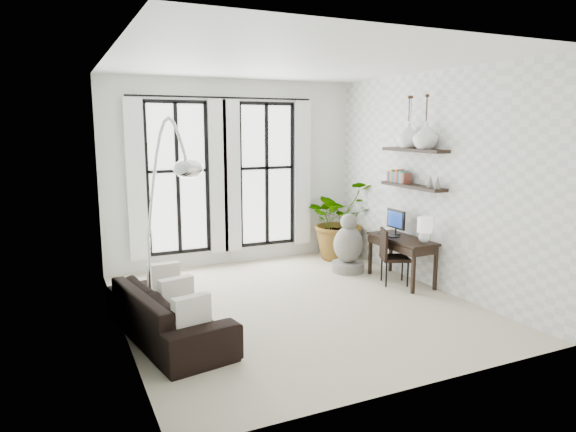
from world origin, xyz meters
TOP-DOWN VIEW (x-y plane):
  - floor at (0.00, 0.00)m, footprint 5.00×5.00m
  - ceiling at (0.00, 0.00)m, footprint 5.00×5.00m
  - wall_left at (-2.25, 0.00)m, footprint 0.00×5.00m
  - wall_right at (2.25, 0.00)m, footprint 0.00×5.00m
  - wall_back at (0.00, 2.50)m, footprint 4.50×0.00m
  - windows at (-0.20, 2.43)m, footprint 3.26×0.13m
  - wall_shelves at (2.11, 0.30)m, footprint 0.25×1.30m
  - sofa at (-1.80, -0.38)m, footprint 1.15×2.16m
  - throw_pillows at (-1.70, -0.38)m, footprint 0.40×1.52m
  - plant at (1.84, 1.97)m, footprint 1.55×1.42m
  - desk at (1.95, 0.21)m, footprint 0.51×1.20m
  - desk_chair at (1.73, 0.25)m, footprint 0.53×0.53m
  - arc_lamp at (-1.69, -0.12)m, footprint 0.76×0.80m
  - buddha at (1.51, 1.11)m, footprint 0.55×0.55m
  - vase_a at (2.11, 0.01)m, footprint 0.37×0.37m
  - vase_b at (2.11, 0.41)m, footprint 0.37×0.37m

SIDE VIEW (x-z plane):
  - floor at x=0.00m, z-range 0.00..0.00m
  - sofa at x=-1.80m, z-range 0.00..0.60m
  - buddha at x=1.51m, z-range -0.08..0.91m
  - desk_chair at x=1.73m, z-range 0.06..0.92m
  - throw_pillows at x=-1.70m, z-range 0.30..0.70m
  - desk at x=1.95m, z-range 0.13..1.23m
  - plant at x=1.84m, z-range 0.00..1.45m
  - windows at x=-0.20m, z-range 0.24..2.88m
  - wall_left at x=-2.25m, z-range -0.90..4.10m
  - wall_right at x=2.25m, z-range -0.90..4.10m
  - wall_back at x=0.00m, z-range -0.65..3.85m
  - wall_shelves at x=2.11m, z-range 1.43..2.03m
  - arc_lamp at x=-1.69m, z-range 0.61..3.12m
  - vase_a at x=2.11m, z-range 2.07..2.46m
  - vase_b at x=2.11m, z-range 2.07..2.46m
  - ceiling at x=0.00m, z-range 3.20..3.20m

